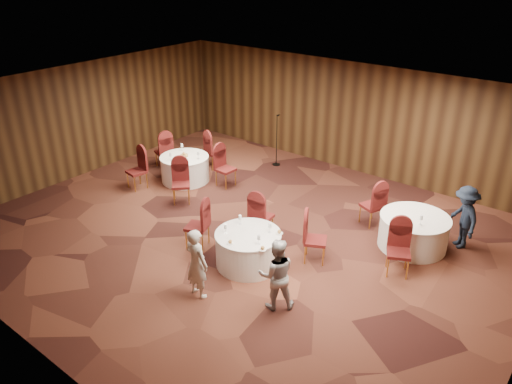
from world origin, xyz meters
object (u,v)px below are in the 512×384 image
Objects in this scene: woman_a at (197,263)px; woman_b at (276,274)px; mic_stand at (276,151)px; man_c at (464,217)px; table_right at (413,232)px; table_left at (185,168)px; table_main at (248,249)px.

woman_a is 1.52m from woman_b.
mic_stand reaches higher than woman_a.
mic_stand reaches higher than woman_b.
mic_stand is at bearing -144.85° from man_c.
table_right is 1.04× the size of man_c.
table_right is at bearing -115.84° from woman_a.
mic_stand is (1.37, 2.56, 0.09)m from table_left.
man_c is (0.83, 0.67, 0.35)m from table_right.
table_left is 7.48m from man_c.
table_left is 2.90m from mic_stand.
mic_stand is at bearing -97.05° from woman_b.
table_left is at bearing -122.94° from man_c.
table_left is at bearing -71.79° from woman_b.
table_main is 0.91× the size of table_right.
man_c is at bearing 46.87° from table_main.
mic_stand is at bearing 61.88° from table_left.
table_main is 1.00× the size of table_left.
table_main is at bearing -28.08° from table_left.
woman_b is at bearing -30.76° from table_main.
mic_stand is 6.80m from woman_b.
table_right is 1.12m from man_c.
man_c is at bearing 38.88° from table_right.
table_right is 0.95× the size of mic_stand.
man_c reaches higher than woman_a.
mic_stand is 1.13× the size of woman_b.
table_main is 0.86× the size of mic_stand.
woman_b is at bearing -108.08° from table_right.
table_right is at bearing -20.49° from mic_stand.
table_main is 4.64m from table_left.
table_left is (-4.10, 2.18, 0.00)m from table_main.
woman_b reaches higher than table_left.
table_main is at bearing -73.82° from woman_b.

